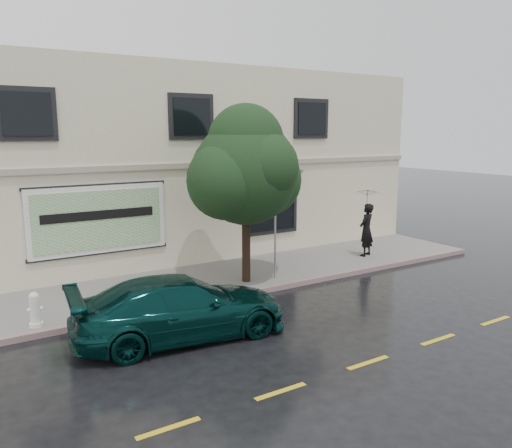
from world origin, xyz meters
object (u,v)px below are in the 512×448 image
pedestrian (366,230)px  fire_hydrant (35,309)px  car (181,307)px  street_tree (246,173)px

pedestrian → fire_hydrant: bearing=-16.5°
car → street_tree: street_tree is taller
pedestrian → fire_hydrant: (-11.56, -0.89, -0.57)m
pedestrian → car: bearing=-1.9°
fire_hydrant → car: bearing=-22.7°
pedestrian → street_tree: street_tree is taller
street_tree → car: bearing=-141.8°
car → fire_hydrant: (-2.83, 2.12, -0.16)m
street_tree → fire_hydrant: size_ratio=5.86×
pedestrian → street_tree: bearing=-16.5°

